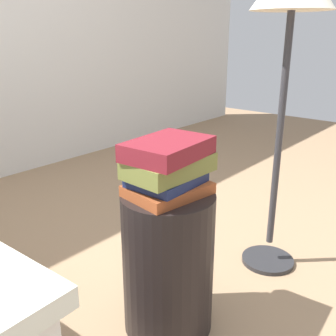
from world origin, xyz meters
The scene contains 7 objects.
ground_plane centered at (0.00, 0.00, 0.00)m, with size 8.00×8.00×0.00m, color #937556.
side_table centered at (0.00, 0.00, 0.26)m, with size 0.32×0.32×0.52m, color black.
book_rust centered at (0.00, 0.00, 0.54)m, with size 0.26×0.19×0.04m, color #994723.
book_navy centered at (0.00, 0.01, 0.57)m, with size 0.22×0.19×0.03m, color #19234C.
book_olive centered at (0.01, 0.00, 0.62)m, with size 0.29×0.18×0.06m, color olive.
book_maroon centered at (0.00, 0.00, 0.68)m, with size 0.28×0.19×0.06m, color maroon.
floor_lamp centered at (0.62, -0.09, 1.14)m, with size 0.32×0.32×1.33m.
Camera 1 is at (-0.91, -0.77, 1.02)m, focal length 41.76 mm.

